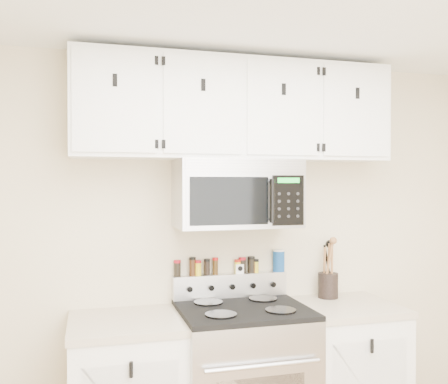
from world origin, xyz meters
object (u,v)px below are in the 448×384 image
(microwave, at_px, (237,193))
(utensil_crock, at_px, (328,283))
(range, at_px, (243,384))
(salt_canister, at_px, (279,260))

(microwave, bearing_deg, utensil_crock, 6.28)
(range, distance_m, microwave, 1.15)
(range, xyz_separation_m, microwave, (0.00, 0.13, 1.14))
(utensil_crock, bearing_deg, salt_canister, 165.71)
(microwave, relative_size, utensil_crock, 1.95)
(utensil_crock, bearing_deg, microwave, -173.72)
(microwave, distance_m, salt_canister, 0.59)
(utensil_crock, xyz_separation_m, salt_canister, (-0.32, 0.08, 0.16))
(range, relative_size, microwave, 1.45)
(range, bearing_deg, microwave, 89.77)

